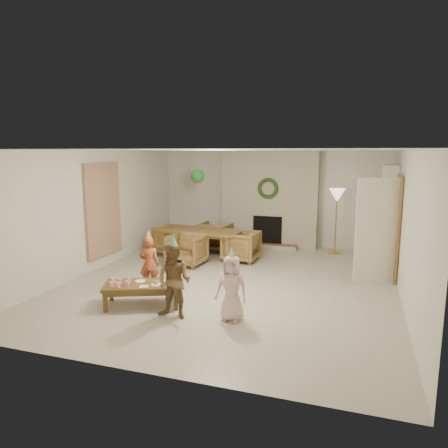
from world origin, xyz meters
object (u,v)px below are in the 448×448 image
at_px(dining_chair_far, 215,236).
at_px(coffee_table_top, 142,285).
at_px(dining_chair_left, 173,240).
at_px(dining_chair_right, 241,246).
at_px(child_pink, 232,288).
at_px(child_red, 149,264).
at_px(dining_table, 202,244).
at_px(child_plaid, 174,281).
at_px(dining_chair_near, 187,250).

relative_size(dining_chair_far, coffee_table_top, 0.63).
bearing_deg(dining_chair_left, dining_chair_right, -90.00).
distance_m(dining_chair_far, child_pink, 4.51).
bearing_deg(coffee_table_top, child_red, 86.71).
bearing_deg(coffee_table_top, dining_chair_right, 54.23).
bearing_deg(child_pink, dining_table, 121.48).
bearing_deg(coffee_table_top, child_plaid, -45.46).
distance_m(dining_chair_left, child_pink, 4.29).
relative_size(dining_chair_left, coffee_table_top, 0.63).
bearing_deg(dining_chair_far, child_pink, 116.54).
distance_m(dining_chair_left, child_red, 2.75).
xyz_separation_m(dining_chair_near, dining_chair_far, (0.11, 1.57, 0.00)).
distance_m(dining_table, coffee_table_top, 3.27).
relative_size(child_red, child_pink, 1.01).
relative_size(dining_chair_near, dining_chair_right, 1.00).
bearing_deg(dining_table, child_pink, -58.16).
xyz_separation_m(dining_table, child_red, (-0.00, -2.58, 0.18)).
xyz_separation_m(dining_chair_left, coffee_table_top, (1.03, -3.32, -0.00)).
bearing_deg(child_pink, dining_chair_right, 107.22).
relative_size(dining_chair_right, coffee_table_top, 0.63).
distance_m(child_plaid, child_pink, 0.86).
relative_size(dining_table, coffee_table_top, 1.48).
xyz_separation_m(child_red, child_pink, (1.79, -0.80, -0.00)).
xyz_separation_m(dining_chair_far, child_red, (-0.06, -3.36, 0.15)).
height_order(dining_chair_near, dining_chair_far, same).
distance_m(dining_chair_near, dining_chair_left, 1.12).
relative_size(dining_chair_right, child_plaid, 0.67).
distance_m(dining_chair_far, dining_chair_right, 1.26).
relative_size(dining_chair_far, child_plaid, 0.67).
bearing_deg(dining_table, dining_chair_far, 90.00).
bearing_deg(child_pink, dining_chair_left, 130.48).
xyz_separation_m(dining_chair_left, dining_chair_right, (1.77, -0.12, 0.00)).
bearing_deg(child_red, child_plaid, 113.43).
bearing_deg(coffee_table_top, dining_table, 71.55).
xyz_separation_m(dining_table, dining_chair_left, (-0.79, 0.05, 0.03)).
relative_size(child_plaid, child_pink, 1.16).
relative_size(dining_chair_near, child_plaid, 0.67).
bearing_deg(dining_chair_near, dining_chair_far, 90.00).
xyz_separation_m(dining_table, dining_chair_right, (0.98, -0.07, 0.03)).
bearing_deg(dining_table, coffee_table_top, -81.89).
bearing_deg(child_plaid, dining_chair_right, 93.54).
relative_size(dining_chair_left, dining_chair_right, 1.00).
distance_m(child_red, child_plaid, 1.37).
distance_m(dining_table, dining_chair_far, 0.79).
bearing_deg(dining_chair_far, coffee_table_top, 96.53).
bearing_deg(dining_chair_right, dining_table, -90.00).
xyz_separation_m(child_plaid, child_pink, (0.84, 0.19, -0.08)).
relative_size(dining_chair_left, child_red, 0.77).
bearing_deg(dining_chair_right, dining_chair_left, -90.00).
relative_size(dining_table, child_pink, 1.82).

